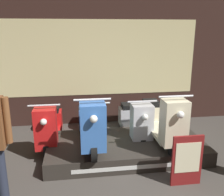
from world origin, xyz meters
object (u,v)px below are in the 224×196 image
(scooter_display_left, at_px, (91,124))
(scooter_backrow_1, at_px, (93,124))
(scooter_display_right, at_px, (162,120))
(price_sign_board, at_px, (187,160))
(scooter_backrow_2, at_px, (135,121))
(scooter_backrow_0, at_px, (50,126))

(scooter_display_left, distance_m, scooter_backrow_1, 0.75)
(scooter_display_right, distance_m, price_sign_board, 0.98)
(scooter_display_right, xyz_separation_m, price_sign_board, (0.06, -0.95, -0.26))
(scooter_display_left, distance_m, scooter_backrow_2, 1.18)
(scooter_backrow_1, xyz_separation_m, scooter_backrow_2, (0.84, 0.00, 0.00))
(price_sign_board, bearing_deg, scooter_backrow_2, 102.98)
(scooter_backrow_1, height_order, scooter_backrow_2, same)
(scooter_backrow_2, bearing_deg, scooter_display_left, -142.94)
(scooter_display_right, height_order, scooter_backrow_2, scooter_display_right)
(scooter_display_right, xyz_separation_m, scooter_backrow_0, (-2.00, 0.69, -0.26))
(scooter_backrow_0, xyz_separation_m, price_sign_board, (2.06, -1.64, 0.00))
(scooter_backrow_0, relative_size, scooter_backrow_2, 1.00)
(scooter_display_right, distance_m, scooter_backrow_0, 2.13)
(scooter_display_right, relative_size, scooter_backrow_2, 1.00)
(scooter_display_right, height_order, price_sign_board, scooter_display_right)
(price_sign_board, bearing_deg, scooter_backrow_0, 141.44)
(scooter_backrow_0, bearing_deg, price_sign_board, -38.56)
(scooter_display_left, relative_size, scooter_backrow_2, 1.00)
(scooter_backrow_2, xyz_separation_m, price_sign_board, (0.38, -1.64, 0.00))
(scooter_backrow_1, height_order, price_sign_board, scooter_backrow_1)
(scooter_display_left, relative_size, price_sign_board, 2.19)
(scooter_backrow_2, bearing_deg, price_sign_board, -77.02)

